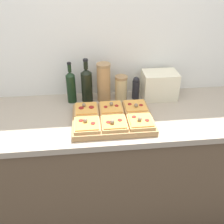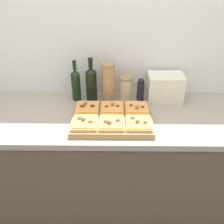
# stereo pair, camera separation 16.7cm
# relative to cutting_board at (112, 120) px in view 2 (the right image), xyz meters

# --- Properties ---
(wall_back) EXTENTS (6.00, 0.06, 2.50)m
(wall_back) POSITION_rel_cutting_board_xyz_m (-0.02, 0.45, 0.29)
(wall_back) COLOR silver
(wall_back) RESTS_ON ground_plane
(kitchen_counter) EXTENTS (2.63, 0.67, 0.94)m
(kitchen_counter) POSITION_rel_cutting_board_xyz_m (-0.02, 0.10, -0.49)
(kitchen_counter) COLOR brown
(kitchen_counter) RESTS_ON ground_plane
(cutting_board) EXTENTS (0.51, 0.37, 0.04)m
(cutting_board) POSITION_rel_cutting_board_xyz_m (0.00, 0.00, 0.00)
(cutting_board) COLOR #A37A4C
(cutting_board) RESTS_ON kitchen_counter
(pizza_slice_back_left) EXTENTS (0.15, 0.16, 0.05)m
(pizza_slice_back_left) POSITION_rel_cutting_board_xyz_m (-0.16, 0.09, 0.03)
(pizza_slice_back_left) COLOR tan
(pizza_slice_back_left) RESTS_ON cutting_board
(pizza_slice_back_center) EXTENTS (0.15, 0.16, 0.05)m
(pizza_slice_back_center) POSITION_rel_cutting_board_xyz_m (0.00, 0.09, 0.03)
(pizza_slice_back_center) COLOR tan
(pizza_slice_back_center) RESTS_ON cutting_board
(pizza_slice_back_right) EXTENTS (0.15, 0.16, 0.05)m
(pizza_slice_back_right) POSITION_rel_cutting_board_xyz_m (0.16, 0.09, 0.03)
(pizza_slice_back_right) COLOR tan
(pizza_slice_back_right) RESTS_ON cutting_board
(pizza_slice_front_left) EXTENTS (0.15, 0.16, 0.06)m
(pizza_slice_front_left) POSITION_rel_cutting_board_xyz_m (-0.16, -0.09, 0.03)
(pizza_slice_front_left) COLOR tan
(pizza_slice_front_left) RESTS_ON cutting_board
(pizza_slice_front_center) EXTENTS (0.15, 0.16, 0.06)m
(pizza_slice_front_center) POSITION_rel_cutting_board_xyz_m (-0.00, -0.09, 0.03)
(pizza_slice_front_center) COLOR tan
(pizza_slice_front_center) RESTS_ON cutting_board
(pizza_slice_front_right) EXTENTS (0.15, 0.16, 0.05)m
(pizza_slice_front_right) POSITION_rel_cutting_board_xyz_m (0.16, -0.09, 0.03)
(pizza_slice_front_right) COLOR tan
(pizza_slice_front_right) RESTS_ON cutting_board
(olive_oil_bottle) EXTENTS (0.06, 0.06, 0.30)m
(olive_oil_bottle) POSITION_rel_cutting_board_xyz_m (-0.26, 0.30, 0.10)
(olive_oil_bottle) COLOR black
(olive_oil_bottle) RESTS_ON kitchen_counter
(wine_bottle) EXTENTS (0.08, 0.08, 0.32)m
(wine_bottle) POSITION_rel_cutting_board_xyz_m (-0.15, 0.30, 0.11)
(wine_bottle) COLOR black
(wine_bottle) RESTS_ON kitchen_counter
(grain_jar_tall) EXTENTS (0.10, 0.10, 0.28)m
(grain_jar_tall) POSITION_rel_cutting_board_xyz_m (-0.03, 0.30, 0.12)
(grain_jar_tall) COLOR #AD7F4C
(grain_jar_tall) RESTS_ON kitchen_counter
(grain_jar_short) EXTENTS (0.09, 0.09, 0.18)m
(grain_jar_short) POSITION_rel_cutting_board_xyz_m (0.10, 0.30, 0.07)
(grain_jar_short) COLOR tan
(grain_jar_short) RESTS_ON kitchen_counter
(pepper_mill) EXTENTS (0.05, 0.05, 0.17)m
(pepper_mill) POSITION_rel_cutting_board_xyz_m (0.20, 0.30, 0.06)
(pepper_mill) COLOR black
(pepper_mill) RESTS_ON kitchen_counter
(toaster_oven) EXTENTS (0.27, 0.17, 0.20)m
(toaster_oven) POSITION_rel_cutting_board_xyz_m (0.38, 0.30, 0.08)
(toaster_oven) COLOR beige
(toaster_oven) RESTS_ON kitchen_counter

